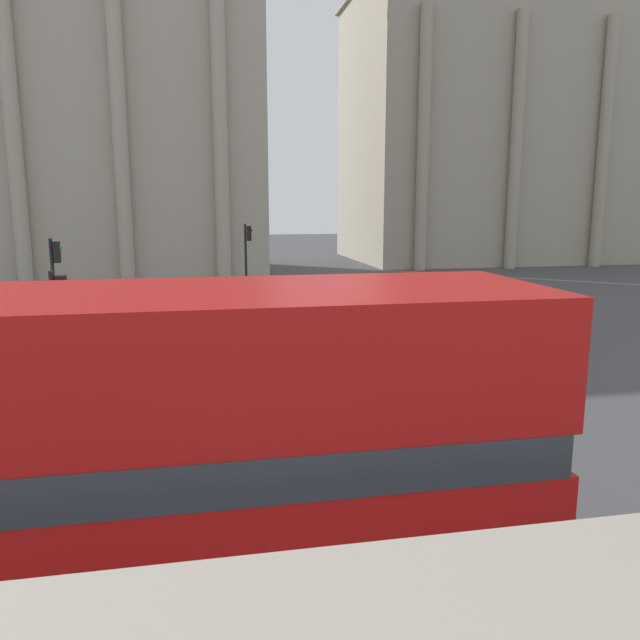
# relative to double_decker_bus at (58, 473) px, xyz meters

# --- Properties ---
(double_decker_bus) EXTENTS (10.29, 2.63, 4.16)m
(double_decker_bus) POSITION_rel_double_decker_bus_xyz_m (0.00, 0.00, 0.00)
(double_decker_bus) COLOR black
(double_decker_bus) RESTS_ON ground_plane
(plaza_building_left) EXTENTS (30.73, 13.20, 25.95)m
(plaza_building_left) POSITION_rel_double_decker_bus_xyz_m (-8.85, 40.73, 10.66)
(plaza_building_left) COLOR #B2A893
(plaza_building_left) RESTS_ON ground_plane
(plaza_building_right) EXTENTS (28.59, 17.02, 22.97)m
(plaza_building_right) POSITION_rel_double_decker_bus_xyz_m (29.41, 47.20, 9.17)
(plaza_building_right) COLOR #A39984
(plaza_building_right) RESTS_ON ground_plane
(traffic_light_near) EXTENTS (0.42, 0.24, 3.65)m
(traffic_light_near) POSITION_rel_double_decker_bus_xyz_m (-1.43, 7.30, 0.08)
(traffic_light_near) COLOR black
(traffic_light_near) RESTS_ON ground_plane
(traffic_light_mid) EXTENTS (0.42, 0.24, 3.90)m
(traffic_light_mid) POSITION_rel_double_decker_bus_xyz_m (-3.15, 15.47, 0.23)
(traffic_light_mid) COLOR black
(traffic_light_mid) RESTS_ON ground_plane
(traffic_light_far) EXTENTS (0.42, 0.24, 4.07)m
(traffic_light_far) POSITION_rel_double_decker_bus_xyz_m (3.84, 23.42, 0.34)
(traffic_light_far) COLOR black
(traffic_light_far) RESTS_ON ground_plane
(car_navy) EXTENTS (4.20, 1.93, 1.35)m
(car_navy) POSITION_rel_double_decker_bus_xyz_m (11.43, 16.25, -1.61)
(car_navy) COLOR black
(car_navy) RESTS_ON ground_plane
(car_silver) EXTENTS (4.20, 1.93, 1.35)m
(car_silver) POSITION_rel_double_decker_bus_xyz_m (4.81, 10.29, -1.61)
(car_silver) COLOR black
(car_silver) RESTS_ON ground_plane
(pedestrian_black) EXTENTS (0.32, 0.32, 1.66)m
(pedestrian_black) POSITION_rel_double_decker_bus_xyz_m (-1.77, 10.13, -1.36)
(pedestrian_black) COLOR #282B33
(pedestrian_black) RESTS_ON ground_plane
(pedestrian_olive) EXTENTS (0.32, 0.32, 1.74)m
(pedestrian_olive) POSITION_rel_double_decker_bus_xyz_m (12.69, 13.08, -1.31)
(pedestrian_olive) COLOR #282B33
(pedestrian_olive) RESTS_ON ground_plane
(pedestrian_red) EXTENTS (0.32, 0.32, 1.63)m
(pedestrian_red) POSITION_rel_double_decker_bus_xyz_m (7.76, 15.06, -1.38)
(pedestrian_red) COLOR #282B33
(pedestrian_red) RESTS_ON ground_plane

